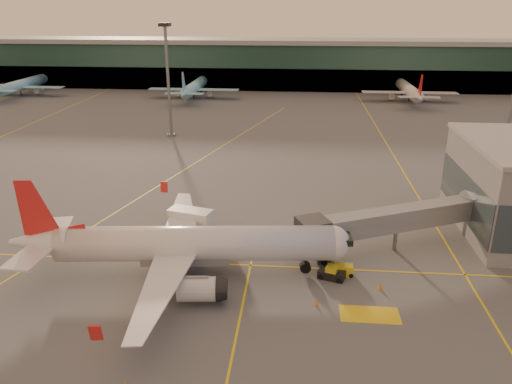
# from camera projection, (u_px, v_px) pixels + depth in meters

# --- Properties ---
(ground) EXTENTS (600.00, 600.00, 0.00)m
(ground) POSITION_uv_depth(u_px,v_px,m) (202.00, 285.00, 55.57)
(ground) COLOR #4C4F54
(ground) RESTS_ON ground
(taxi_markings) EXTENTS (100.12, 173.00, 0.01)m
(taxi_markings) POSITION_uv_depth(u_px,v_px,m) (208.00, 164.00, 97.64)
(taxi_markings) COLOR yellow
(taxi_markings) RESTS_ON ground
(terminal) EXTENTS (400.00, 20.00, 17.60)m
(terminal) POSITION_uv_depth(u_px,v_px,m) (274.00, 64.00, 184.65)
(terminal) COLOR #19382D
(terminal) RESTS_ON ground
(mast_west_near) EXTENTS (2.40, 2.40, 25.60)m
(mast_west_near) POSITION_uv_depth(u_px,v_px,m) (168.00, 72.00, 113.51)
(mast_west_near) COLOR slate
(mast_west_near) RESTS_ON ground
(distant_aircraft_row) EXTENTS (350.00, 34.00, 13.00)m
(distant_aircraft_row) POSITION_uv_depth(u_px,v_px,m) (302.00, 99.00, 164.66)
(distant_aircraft_row) COLOR #8AD0E7
(distant_aircraft_row) RESTS_ON ground
(main_airplane) EXTENTS (38.66, 34.91, 11.66)m
(main_airplane) POSITION_uv_depth(u_px,v_px,m) (184.00, 245.00, 56.45)
(main_airplane) COLOR silver
(main_airplane) RESTS_ON ground
(jet_bridge) EXTENTS (26.20, 14.26, 5.80)m
(jet_bridge) POSITION_uv_depth(u_px,v_px,m) (407.00, 219.00, 62.83)
(jet_bridge) COLOR slate
(jet_bridge) RESTS_ON ground
(catering_truck) EXTENTS (6.06, 3.85, 4.36)m
(catering_truck) POSITION_uv_depth(u_px,v_px,m) (191.00, 223.00, 65.37)
(catering_truck) COLOR #A83218
(catering_truck) RESTS_ON ground
(gpu_cart) EXTENTS (2.21, 1.35, 1.26)m
(gpu_cart) POSITION_uv_depth(u_px,v_px,m) (344.00, 270.00, 57.52)
(gpu_cart) COLOR gold
(gpu_cart) RESTS_ON ground
(pushback_tug) EXTENTS (3.33, 2.46, 1.53)m
(pushback_tug) POSITION_uv_depth(u_px,v_px,m) (332.00, 274.00, 56.77)
(pushback_tug) COLOR black
(pushback_tug) RESTS_ON ground
(cone_nose) EXTENTS (0.50, 0.50, 0.63)m
(cone_nose) POSITION_uv_depth(u_px,v_px,m) (380.00, 286.00, 54.79)
(cone_nose) COLOR orange
(cone_nose) RESTS_ON ground
(cone_tail) EXTENTS (0.44, 0.44, 0.57)m
(cone_tail) POSITION_uv_depth(u_px,v_px,m) (21.00, 259.00, 60.69)
(cone_tail) COLOR orange
(cone_tail) RESTS_ON ground
(cone_wing_right) EXTENTS (0.40, 0.40, 0.51)m
(cone_wing_right) POSITION_uv_depth(u_px,v_px,m) (125.00, 384.00, 40.78)
(cone_wing_right) COLOR orange
(cone_wing_right) RESTS_ON ground
(cone_wing_left) EXTENTS (0.43, 0.43, 0.54)m
(cone_wing_left) POSITION_uv_depth(u_px,v_px,m) (206.00, 210.00, 75.40)
(cone_wing_left) COLOR orange
(cone_wing_left) RESTS_ON ground
(cone_fwd) EXTENTS (0.39, 0.39, 0.50)m
(cone_fwd) POSITION_uv_depth(u_px,v_px,m) (316.00, 303.00, 51.92)
(cone_fwd) COLOR orange
(cone_fwd) RESTS_ON ground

